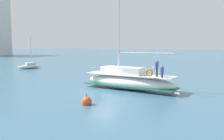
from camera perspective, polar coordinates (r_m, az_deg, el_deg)
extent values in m
plane|color=#38607A|center=(23.28, -2.27, -4.85)|extent=(400.00, 400.00, 0.00)
ellipsoid|color=white|center=(23.81, 4.07, -2.90)|extent=(2.42, 9.61, 1.40)
cube|color=#236656|center=(23.86, 4.06, -3.65)|extent=(2.45, 9.41, 0.10)
cube|color=beige|center=(23.71, 4.08, -1.14)|extent=(2.23, 9.13, 0.08)
cube|color=white|center=(24.01, 2.58, -0.10)|extent=(1.69, 4.32, 0.70)
cylinder|color=silver|center=(24.28, 1.63, 12.77)|extent=(0.16, 0.16, 11.52)
cylinder|color=#B7B7BC|center=(22.79, 7.85, 3.98)|extent=(0.13, 5.76, 0.12)
cylinder|color=silver|center=(26.02, -4.51, 0.63)|extent=(0.90, 0.06, 0.06)
torus|color=orange|center=(21.46, 8.82, -0.58)|extent=(0.14, 0.70, 0.70)
cylinder|color=#33333D|center=(22.45, 10.58, -0.50)|extent=(0.20, 0.20, 0.80)
cube|color=#3351AD|center=(22.39, 10.61, 1.23)|extent=(0.32, 0.20, 0.56)
sphere|color=tan|center=(22.36, 10.63, 2.23)|extent=(0.20, 0.20, 0.20)
cylinder|color=#3351AD|center=(22.19, 10.40, 1.07)|extent=(0.09, 0.09, 0.50)
cylinder|color=#3351AD|center=(22.59, 10.82, 1.15)|extent=(0.09, 0.09, 0.50)
cylinder|color=#33333D|center=(21.71, 11.79, -1.34)|extent=(0.20, 0.20, 0.35)
cube|color=#3351AD|center=(21.66, 11.82, -0.15)|extent=(0.32, 0.20, 0.56)
sphere|color=#9E7051|center=(21.62, 11.84, 0.88)|extent=(0.20, 0.20, 0.20)
cylinder|color=#3351AD|center=(21.46, 11.61, -0.33)|extent=(0.09, 0.09, 0.50)
cylinder|color=#3351AD|center=(21.87, 12.02, -0.22)|extent=(0.09, 0.09, 0.50)
torus|color=silver|center=(22.52, 10.02, 0.10)|extent=(0.76, 0.06, 0.76)
ellipsoid|color=silver|center=(46.60, -18.94, 0.75)|extent=(4.71, 1.77, 0.74)
cube|color=silver|center=(46.67, -18.72, 1.47)|extent=(1.93, 0.98, 0.40)
cylinder|color=silver|center=(46.61, -18.69, 4.35)|extent=(0.12, 0.12, 5.08)
ellipsoid|color=silver|center=(20.90, 15.12, -5.37)|extent=(0.37, 0.39, 0.16)
sphere|color=silver|center=(20.97, 15.59, -5.26)|extent=(0.11, 0.11, 0.11)
cone|color=gold|center=(21.00, 15.75, -5.28)|extent=(0.08, 0.08, 0.04)
cube|color=#9E9993|center=(21.10, 14.86, -5.20)|extent=(0.43, 0.41, 0.12)
cube|color=#9E9993|center=(20.69, 15.39, -5.44)|extent=(0.43, 0.41, 0.12)
sphere|color=#EA4C19|center=(17.91, -6.00, -7.46)|extent=(0.74, 0.74, 0.74)
cylinder|color=black|center=(17.85, -6.02, -6.53)|extent=(0.04, 0.04, 0.60)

